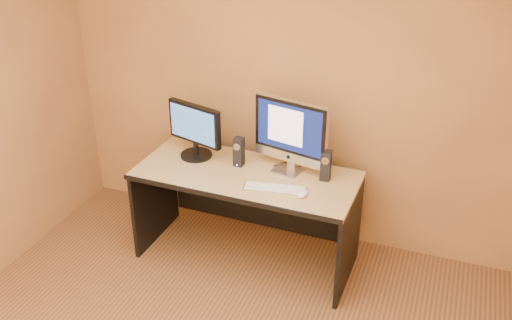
{
  "coord_description": "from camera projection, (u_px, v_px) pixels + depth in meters",
  "views": [
    {
      "loc": [
        1.27,
        -2.2,
        2.96
      ],
      "look_at": [
        -0.06,
        1.33,
        1.0
      ],
      "focal_mm": 40.0,
      "sensor_mm": 36.0,
      "label": 1
    }
  ],
  "objects": [
    {
      "name": "speaker_left",
      "position": [
        239.0,
        152.0,
        4.53
      ],
      "size": [
        0.08,
        0.08,
        0.24
      ],
      "primitive_type": null,
      "rotation": [
        0.0,
        0.0,
        -0.02
      ],
      "color": "black",
      "rests_on": "desk"
    },
    {
      "name": "imac",
      "position": [
        288.0,
        137.0,
        4.35
      ],
      "size": [
        0.66,
        0.36,
        0.6
      ],
      "primitive_type": null,
      "rotation": [
        0.0,
        0.0,
        -0.22
      ],
      "color": "silver",
      "rests_on": "desk"
    },
    {
      "name": "cable_b",
      "position": [
        283.0,
        163.0,
        4.61
      ],
      "size": [
        0.12,
        0.16,
        0.01
      ],
      "primitive_type": "cylinder",
      "rotation": [
        1.57,
        0.0,
        -0.62
      ],
      "color": "black",
      "rests_on": "desk"
    },
    {
      "name": "cable_a",
      "position": [
        300.0,
        164.0,
        4.6
      ],
      "size": [
        0.07,
        0.24,
        0.01
      ],
      "primitive_type": "cylinder",
      "rotation": [
        1.57,
        0.0,
        0.24
      ],
      "color": "black",
      "rests_on": "desk"
    },
    {
      "name": "speaker_right",
      "position": [
        326.0,
        166.0,
        4.32
      ],
      "size": [
        0.08,
        0.08,
        0.24
      ],
      "primitive_type": null,
      "rotation": [
        0.0,
        0.0,
        0.05
      ],
      "color": "black",
      "rests_on": "desk"
    },
    {
      "name": "mouse",
      "position": [
        303.0,
        194.0,
        4.15
      ],
      "size": [
        0.09,
        0.12,
        0.04
      ],
      "primitive_type": "ellipsoid",
      "rotation": [
        0.0,
        0.0,
        -0.23
      ],
      "color": "white",
      "rests_on": "desk"
    },
    {
      "name": "walls",
      "position": [
        178.0,
        220.0,
        2.99
      ],
      "size": [
        4.0,
        4.0,
        2.6
      ],
      "primitive_type": null,
      "color": "#A87C43",
      "rests_on": "ground"
    },
    {
      "name": "desk",
      "position": [
        246.0,
        217.0,
        4.65
      ],
      "size": [
        1.76,
        0.8,
        0.81
      ],
      "primitive_type": null,
      "rotation": [
        0.0,
        0.0,
        -0.02
      ],
      "color": "tan",
      "rests_on": "ground"
    },
    {
      "name": "second_monitor",
      "position": [
        195.0,
        131.0,
        4.62
      ],
      "size": [
        0.58,
        0.4,
        0.46
      ],
      "primitive_type": null,
      "rotation": [
        0.0,
        0.0,
        -0.28
      ],
      "color": "black",
      "rests_on": "desk"
    },
    {
      "name": "keyboard",
      "position": [
        275.0,
        188.0,
        4.24
      ],
      "size": [
        0.48,
        0.2,
        0.02
      ],
      "primitive_type": "cube",
      "rotation": [
        0.0,
        0.0,
        0.16
      ],
      "color": "silver",
      "rests_on": "desk"
    }
  ]
}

